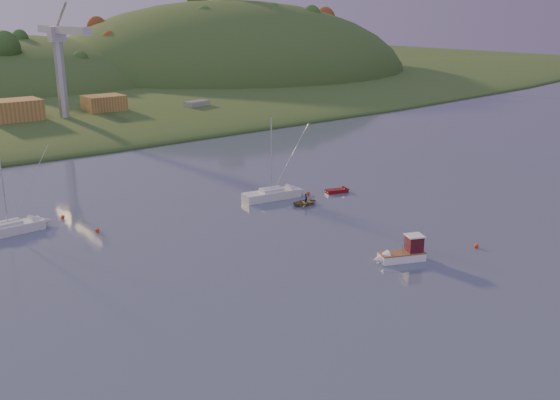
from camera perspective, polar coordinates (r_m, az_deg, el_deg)
shore_slope at (r=192.42m, az=-23.98°, el=7.78°), size 640.00×150.00×7.00m
hill_right at (r=257.96m, az=-4.62°, el=11.12°), size 150.00×130.00×60.00m
wharf at (r=152.77m, az=-18.19°, el=6.83°), size 42.00×16.00×2.40m
shed_west at (r=149.47m, az=-23.15°, el=7.51°), size 11.00×8.00×4.80m
shed_east at (r=156.92m, az=-15.78°, el=8.46°), size 9.00×7.00×4.00m
dock_crane at (r=146.66m, az=-19.40°, el=12.64°), size 3.20×28.00×20.30m
fishing_boat at (r=68.08m, az=10.80°, el=-4.85°), size 6.04×3.88×3.70m
sailboat_near at (r=81.76m, az=-23.58°, el=-2.35°), size 8.27×3.00×11.27m
sailboat_far at (r=88.78m, az=-0.78°, el=0.57°), size 8.68×3.72×11.66m
canoe at (r=86.20m, az=2.38°, el=-0.21°), size 3.90×3.03×0.74m
paddler at (r=86.10m, az=2.39°, el=-0.00°), size 0.40×0.55×1.38m
red_tender at (r=92.65m, az=5.61°, el=0.88°), size 4.04×2.30×1.30m
work_vessel at (r=161.50m, az=-7.58°, el=8.09°), size 16.13×9.14×3.92m
buoy_0 at (r=74.09m, az=17.52°, el=-4.01°), size 0.50×0.50×0.50m
buoy_1 at (r=90.95m, az=2.60°, el=0.63°), size 0.50×0.50×0.50m
buoy_3 at (r=78.77m, az=-16.38°, el=-2.67°), size 0.50×0.50×0.50m
buoy_4 at (r=85.25m, az=-19.25°, el=-1.45°), size 0.50×0.50×0.50m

